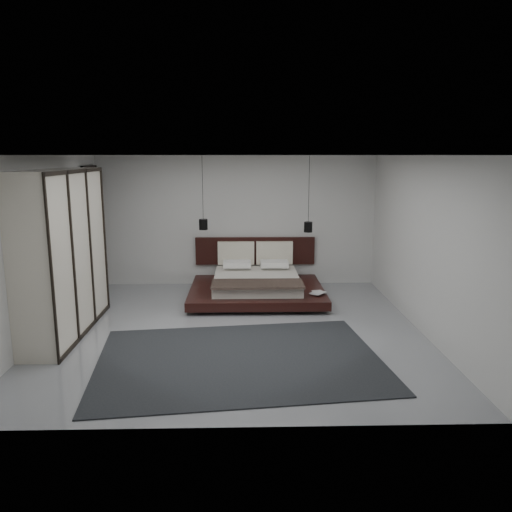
{
  "coord_description": "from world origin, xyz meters",
  "views": [
    {
      "loc": [
        0.14,
        -7.77,
        2.8
      ],
      "look_at": [
        0.37,
        1.2,
        0.99
      ],
      "focal_mm": 35.0,
      "sensor_mm": 36.0,
      "label": 1
    }
  ],
  "objects_px": {
    "bed": "(256,284)",
    "wardrobe": "(63,253)",
    "pendant_left": "(203,224)",
    "rug": "(240,359)",
    "lattice_screen": "(93,230)",
    "pendant_right": "(308,227)"
  },
  "relations": [
    {
      "from": "lattice_screen",
      "to": "bed",
      "type": "bearing_deg",
      "value": -9.08
    },
    {
      "from": "pendant_right",
      "to": "pendant_left",
      "type": "bearing_deg",
      "value": 180.0
    },
    {
      "from": "lattice_screen",
      "to": "rug",
      "type": "height_order",
      "value": "lattice_screen"
    },
    {
      "from": "bed",
      "to": "pendant_left",
      "type": "height_order",
      "value": "pendant_left"
    },
    {
      "from": "lattice_screen",
      "to": "rug",
      "type": "distance_m",
      "value": 4.95
    },
    {
      "from": "pendant_right",
      "to": "rug",
      "type": "distance_m",
      "value": 4.05
    },
    {
      "from": "pendant_left",
      "to": "pendant_right",
      "type": "height_order",
      "value": "same"
    },
    {
      "from": "pendant_left",
      "to": "bed",
      "type": "bearing_deg",
      "value": -20.16
    },
    {
      "from": "pendant_right",
      "to": "rug",
      "type": "bearing_deg",
      "value": -111.38
    },
    {
      "from": "lattice_screen",
      "to": "pendant_left",
      "type": "height_order",
      "value": "pendant_left"
    },
    {
      "from": "lattice_screen",
      "to": "bed",
      "type": "distance_m",
      "value": 3.54
    },
    {
      "from": "bed",
      "to": "rug",
      "type": "distance_m",
      "value": 3.19
    },
    {
      "from": "bed",
      "to": "pendant_left",
      "type": "relative_size",
      "value": 1.76
    },
    {
      "from": "bed",
      "to": "wardrobe",
      "type": "distance_m",
      "value": 3.79
    },
    {
      "from": "bed",
      "to": "wardrobe",
      "type": "relative_size",
      "value": 0.99
    },
    {
      "from": "pendant_left",
      "to": "rug",
      "type": "bearing_deg",
      "value": -78.08
    },
    {
      "from": "lattice_screen",
      "to": "wardrobe",
      "type": "xyz_separation_m",
      "value": [
        0.25,
        -2.48,
        -0.0
      ]
    },
    {
      "from": "pendant_right",
      "to": "wardrobe",
      "type": "bearing_deg",
      "value": -150.74
    },
    {
      "from": "pendant_left",
      "to": "pendant_right",
      "type": "distance_m",
      "value": 2.14
    },
    {
      "from": "bed",
      "to": "lattice_screen",
      "type": "bearing_deg",
      "value": 170.92
    },
    {
      "from": "pendant_right",
      "to": "rug",
      "type": "xyz_separation_m",
      "value": [
        -1.39,
        -3.55,
        -1.36
      ]
    },
    {
      "from": "bed",
      "to": "rug",
      "type": "height_order",
      "value": "bed"
    }
  ]
}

